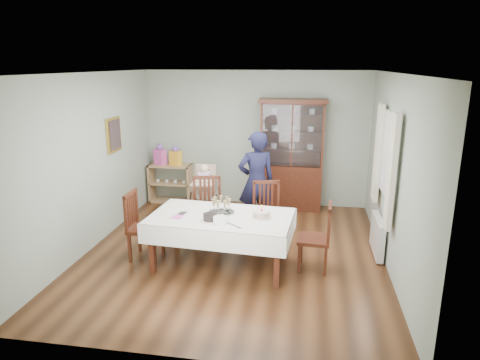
% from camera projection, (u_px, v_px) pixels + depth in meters
% --- Properties ---
extents(floor, '(5.00, 5.00, 0.00)m').
position_uv_depth(floor, '(234.00, 252.00, 6.62)').
color(floor, '#593319').
rests_on(floor, ground).
extents(room_shell, '(5.00, 5.00, 5.00)m').
position_uv_depth(room_shell, '(240.00, 138.00, 6.67)').
color(room_shell, '#9EAA99').
rests_on(room_shell, floor).
extents(dining_table, '(2.08, 1.29, 0.76)m').
position_uv_depth(dining_table, '(221.00, 240.00, 6.11)').
color(dining_table, '#482312').
rests_on(dining_table, floor).
extents(china_cabinet, '(1.30, 0.48, 2.18)m').
position_uv_depth(china_cabinet, '(292.00, 153.00, 8.35)').
color(china_cabinet, '#482312').
rests_on(china_cabinet, floor).
extents(sideboard, '(0.90, 0.38, 0.80)m').
position_uv_depth(sideboard, '(171.00, 183.00, 8.95)').
color(sideboard, tan).
rests_on(sideboard, floor).
extents(picture_frame, '(0.04, 0.48, 0.58)m').
position_uv_depth(picture_frame, '(114.00, 135.00, 7.29)').
color(picture_frame, gold).
rests_on(picture_frame, room_shell).
extents(window, '(0.04, 1.02, 1.22)m').
position_uv_depth(window, '(389.00, 155.00, 6.15)').
color(window, white).
rests_on(window, room_shell).
extents(curtain_left, '(0.07, 0.30, 1.55)m').
position_uv_depth(curtain_left, '(392.00, 172.00, 5.59)').
color(curtain_left, silver).
rests_on(curtain_left, room_shell).
extents(curtain_right, '(0.07, 0.30, 1.55)m').
position_uv_depth(curtain_right, '(378.00, 153.00, 6.77)').
color(curtain_right, silver).
rests_on(curtain_right, room_shell).
extents(radiator, '(0.10, 0.80, 0.55)m').
position_uv_depth(radiator, '(377.00, 236.00, 6.49)').
color(radiator, white).
rests_on(radiator, floor).
extents(chair_far_left, '(0.57, 0.57, 1.06)m').
position_uv_depth(chair_far_left, '(207.00, 224.00, 6.93)').
color(chair_far_left, '#482312').
rests_on(chair_far_left, floor).
extents(chair_far_right, '(0.55, 0.55, 1.02)m').
position_uv_depth(chair_far_right, '(267.00, 227.00, 6.83)').
color(chair_far_right, '#482312').
rests_on(chair_far_right, floor).
extents(chair_end_left, '(0.46, 0.46, 1.02)m').
position_uv_depth(chair_end_left, '(145.00, 239.00, 6.36)').
color(chair_end_left, '#482312').
rests_on(chair_end_left, floor).
extents(chair_end_right, '(0.46, 0.46, 0.97)m').
position_uv_depth(chair_end_right, '(315.00, 250.00, 6.02)').
color(chair_end_right, '#482312').
rests_on(chair_end_right, floor).
extents(woman, '(0.75, 0.62, 1.75)m').
position_uv_depth(woman, '(256.00, 182.00, 7.28)').
color(woman, black).
rests_on(woman, floor).
extents(high_chair, '(0.50, 0.50, 1.11)m').
position_uv_depth(high_chair, '(205.00, 201.00, 7.70)').
color(high_chair, black).
rests_on(high_chair, floor).
extents(champagne_tray, '(0.37, 0.37, 0.22)m').
position_uv_depth(champagne_tray, '(221.00, 209.00, 6.09)').
color(champagne_tray, silver).
rests_on(champagne_tray, dining_table).
extents(birthday_cake, '(0.27, 0.27, 0.19)m').
position_uv_depth(birthday_cake, '(261.00, 214.00, 5.91)').
color(birthday_cake, white).
rests_on(birthday_cake, dining_table).
extents(plate_stack_dark, '(0.22, 0.22, 0.09)m').
position_uv_depth(plate_stack_dark, '(210.00, 217.00, 5.83)').
color(plate_stack_dark, black).
rests_on(plate_stack_dark, dining_table).
extents(plate_stack_white, '(0.20, 0.20, 0.08)m').
position_uv_depth(plate_stack_white, '(220.00, 220.00, 5.73)').
color(plate_stack_white, white).
rests_on(plate_stack_white, dining_table).
extents(napkin_stack, '(0.15, 0.15, 0.02)m').
position_uv_depth(napkin_stack, '(177.00, 217.00, 5.93)').
color(napkin_stack, '#DD51AC').
rests_on(napkin_stack, dining_table).
extents(cutlery, '(0.15, 0.20, 0.01)m').
position_uv_depth(cutlery, '(179.00, 213.00, 6.08)').
color(cutlery, silver).
rests_on(cutlery, dining_table).
extents(cake_knife, '(0.26, 0.22, 0.01)m').
position_uv_depth(cake_knife, '(233.00, 225.00, 5.63)').
color(cake_knife, silver).
rests_on(cake_knife, dining_table).
extents(gift_bag_pink, '(0.27, 0.23, 0.44)m').
position_uv_depth(gift_bag_pink, '(160.00, 155.00, 8.81)').
color(gift_bag_pink, '#DD51AC').
rests_on(gift_bag_pink, sideboard).
extents(gift_bag_orange, '(0.26, 0.23, 0.41)m').
position_uv_depth(gift_bag_orange, '(175.00, 156.00, 8.76)').
color(gift_bag_orange, yellow).
rests_on(gift_bag_orange, sideboard).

